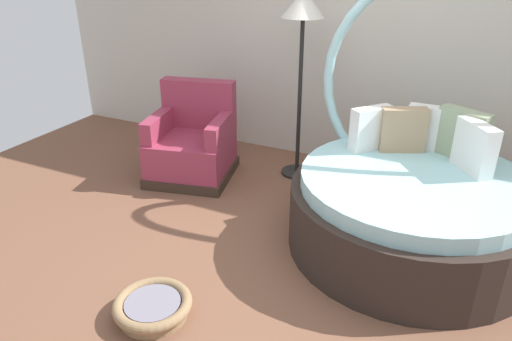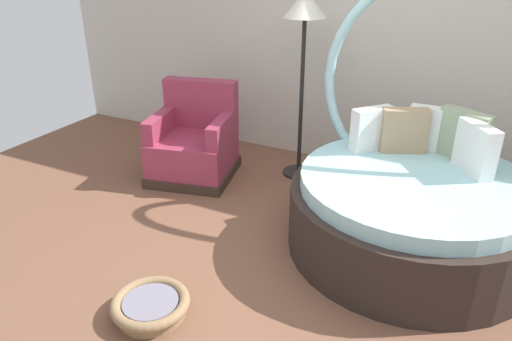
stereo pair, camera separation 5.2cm
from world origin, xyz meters
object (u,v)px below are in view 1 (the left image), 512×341
floor_lamp (303,23)px  red_armchair (193,145)px  round_daybed (414,196)px  pet_basket (153,307)px

floor_lamp → red_armchair: bearing=-153.2°
round_daybed → red_armchair: 2.25m
round_daybed → floor_lamp: bearing=147.8°
round_daybed → floor_lamp: 1.87m
red_armchair → pet_basket: red_armchair is taller
red_armchair → floor_lamp: 1.61m
round_daybed → floor_lamp: size_ratio=1.14×
red_armchair → floor_lamp: bearing=26.8°
floor_lamp → pet_basket: bearing=-91.5°
pet_basket → round_daybed: bearing=50.1°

